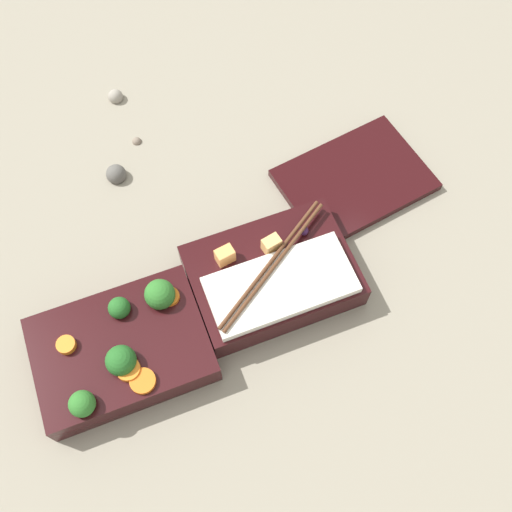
% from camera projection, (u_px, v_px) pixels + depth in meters
% --- Properties ---
extents(ground_plane, '(3.00, 3.00, 0.00)m').
position_uv_depth(ground_plane, '(204.00, 326.00, 0.78)').
color(ground_plane, gray).
extents(bento_tray_vegetable, '(0.21, 0.15, 0.07)m').
position_uv_depth(bento_tray_vegetable, '(124.00, 351.00, 0.74)').
color(bento_tray_vegetable, black).
rests_on(bento_tray_vegetable, ground_plane).
extents(bento_tray_rice, '(0.21, 0.15, 0.07)m').
position_uv_depth(bento_tray_rice, '(273.00, 277.00, 0.78)').
color(bento_tray_rice, black).
rests_on(bento_tray_rice, ground_plane).
extents(bento_lid, '(0.22, 0.18, 0.01)m').
position_uv_depth(bento_lid, '(354.00, 180.00, 0.87)').
color(bento_lid, black).
rests_on(bento_lid, ground_plane).
extents(pebble_0, '(0.01, 0.01, 0.01)m').
position_uv_depth(pebble_0, '(140.00, 139.00, 0.91)').
color(pebble_0, '#7A6B5B').
rests_on(pebble_0, ground_plane).
extents(pebble_1, '(0.02, 0.02, 0.02)m').
position_uv_depth(pebble_1, '(116.00, 97.00, 0.94)').
color(pebble_1, gray).
rests_on(pebble_1, ground_plane).
extents(pebble_2, '(0.03, 0.03, 0.03)m').
position_uv_depth(pebble_2, '(116.00, 174.00, 0.87)').
color(pebble_2, '#595651').
rests_on(pebble_2, ground_plane).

